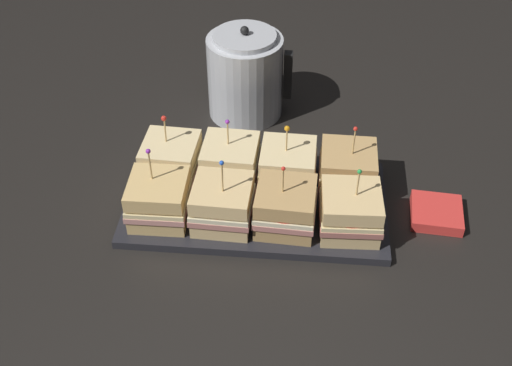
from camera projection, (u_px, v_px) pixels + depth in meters
ground_plane at (256, 207)px, 1.32m from camera, size 6.00×6.00×0.00m
serving_platter at (256, 203)px, 1.32m from camera, size 0.53×0.28×0.02m
sandwich_front_far_left at (159, 200)px, 1.25m from camera, size 0.12×0.12×0.16m
sandwich_front_center_left at (222, 204)px, 1.24m from camera, size 0.12×0.12×0.16m
sandwich_front_center_right at (285, 207)px, 1.23m from camera, size 0.12×0.12×0.15m
sandwich_front_far_right at (350, 212)px, 1.22m from camera, size 0.12×0.12×0.15m
sandwich_back_far_left at (171, 160)px, 1.34m from camera, size 0.12×0.12×0.15m
sandwich_back_center_left at (230, 162)px, 1.33m from camera, size 0.12×0.12×0.15m
sandwich_back_center_right at (288, 166)px, 1.33m from camera, size 0.12×0.12×0.15m
sandwich_back_far_right at (348, 169)px, 1.32m from camera, size 0.12×0.12×0.16m
kettle_steel at (245, 75)px, 1.51m from camera, size 0.20×0.18×0.23m
napkin_stack at (436, 212)px, 1.29m from camera, size 0.11×0.11×0.02m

